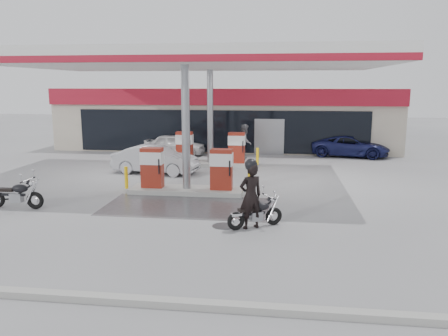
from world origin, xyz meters
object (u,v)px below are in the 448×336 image
object	(u,v)px
biker_main	(251,196)
sedan_white	(175,145)
main_motorcycle	(256,214)
attendant	(245,142)
pump_island_near	(187,175)
parked_car_left	(103,139)
parked_car_right	(350,146)
hatchback_silver	(156,159)
parked_motorcycle	(16,195)
pump_island_far	(210,152)

from	to	relation	value
biker_main	sedan_white	bearing A→B (deg)	-98.41
main_motorcycle	attendant	world-z (taller)	attendant
pump_island_near	parked_car_left	size ratio (longest dim) A/B	1.31
parked_car_right	hatchback_silver	bearing A→B (deg)	132.96
attendant	hatchback_silver	bearing A→B (deg)	142.53
attendant	parked_car_left	bearing A→B (deg)	72.79
hatchback_silver	attendant	bearing A→B (deg)	-32.43
parked_car_right	sedan_white	bearing A→B (deg)	105.07
sedan_white	hatchback_silver	xyz separation A→B (m)	(0.40, -5.60, 0.05)
parked_motorcycle	parked_car_left	world-z (taller)	parked_car_left
parked_motorcycle	pump_island_far	bearing A→B (deg)	57.91
main_motorcycle	sedan_white	size ratio (longest dim) A/B	0.44
parked_motorcycle	attendant	world-z (taller)	attendant
pump_island_near	pump_island_far	xyz separation A→B (m)	(0.00, 6.00, 0.00)
parked_car_right	parked_motorcycle	bearing A→B (deg)	145.21
hatchback_silver	parked_car_left	world-z (taller)	hatchback_silver
main_motorcycle	parked_motorcycle	xyz separation A→B (m)	(-8.38, 0.98, 0.05)
parked_car_left	parked_motorcycle	bearing A→B (deg)	-177.02
main_motorcycle	hatchback_silver	size ratio (longest dim) A/B	0.40
pump_island_far	sedan_white	distance (m)	4.19
parked_car_right	pump_island_near	bearing A→B (deg)	152.62
parked_car_right	attendant	bearing A→B (deg)	116.69
main_motorcycle	attendant	bearing A→B (deg)	66.34
pump_island_near	sedan_white	distance (m)	9.59
pump_island_far	attendant	bearing A→B (deg)	53.30
pump_island_far	parked_motorcycle	size ratio (longest dim) A/B	2.51
pump_island_near	attendant	size ratio (longest dim) A/B	2.55
pump_island_near	attendant	world-z (taller)	attendant
main_motorcycle	parked_motorcycle	size ratio (longest dim) A/B	0.81
parked_motorcycle	hatchback_silver	size ratio (longest dim) A/B	0.50
main_motorcycle	hatchback_silver	xyz separation A→B (m)	(-5.30, 7.58, 0.26)
pump_island_far	hatchback_silver	bearing A→B (deg)	-133.89
parked_motorcycle	sedan_white	bearing A→B (deg)	76.45
parked_motorcycle	sedan_white	xyz separation A→B (m)	(2.68, 12.20, 0.17)
biker_main	parked_car_right	bearing A→B (deg)	-140.68
parked_motorcycle	sedan_white	distance (m)	12.49
pump_island_near	main_motorcycle	bearing A→B (deg)	-53.07
biker_main	attendant	distance (m)	12.36
parked_motorcycle	sedan_white	size ratio (longest dim) A/B	0.55
biker_main	pump_island_far	bearing A→B (deg)	-105.38
attendant	biker_main	bearing A→B (deg)	-171.47
sedan_white	parked_car_left	xyz separation A→B (m)	(-5.78, 2.80, -0.06)
parked_car_left	parked_car_right	size ratio (longest dim) A/B	0.87
main_motorcycle	biker_main	size ratio (longest dim) A/B	0.83
pump_island_near	sedan_white	bearing A→B (deg)	106.42
pump_island_near	parked_car_left	bearing A→B (deg)	125.29
sedan_white	parked_car_left	bearing A→B (deg)	67.97
pump_island_near	attendant	xyz separation A→B (m)	(1.66, 8.23, 0.30)
parked_car_left	pump_island_far	bearing A→B (deg)	-133.94
pump_island_far	attendant	size ratio (longest dim) A/B	2.55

